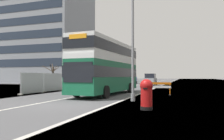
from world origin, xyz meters
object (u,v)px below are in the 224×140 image
object	(u,v)px
double_decker_bus	(107,67)
car_receding_mid	(150,80)
roadworks_barrier	(160,87)
red_pillar_postbox	(146,93)
car_receding_far	(131,79)
car_oncoming_near	(111,80)
lamppost_foreground	(133,40)

from	to	relation	value
double_decker_bus	car_receding_mid	bearing A→B (deg)	88.43
double_decker_bus	roadworks_barrier	xyz separation A→B (m)	(4.66, 1.18, -1.84)
double_decker_bus	red_pillar_postbox	xyz separation A→B (m)	(5.05, -8.05, -1.73)
red_pillar_postbox	car_receding_far	world-z (taller)	car_receding_far
red_pillar_postbox	double_decker_bus	bearing A→B (deg)	122.08
red_pillar_postbox	car_receding_far	distance (m)	37.96
car_oncoming_near	car_receding_mid	size ratio (longest dim) A/B	1.02
double_decker_bus	car_oncoming_near	world-z (taller)	double_decker_bus
lamppost_foreground	car_receding_mid	world-z (taller)	lamppost_foreground
lamppost_foreground	car_receding_mid	xyz separation A→B (m)	(-2.91, 26.18, -3.21)
double_decker_bus	car_receding_mid	world-z (taller)	double_decker_bus
lamppost_foreground	car_receding_mid	bearing A→B (deg)	96.33
car_receding_mid	roadworks_barrier	bearing A→B (deg)	-78.78
red_pillar_postbox	car_receding_mid	world-z (taller)	car_receding_mid
lamppost_foreground	car_receding_far	size ratio (longest dim) A/B	2.32
red_pillar_postbox	car_receding_mid	distance (m)	30.05
double_decker_bus	car_receding_far	size ratio (longest dim) A/B	2.87
lamppost_foreground	car_oncoming_near	bearing A→B (deg)	112.80
car_receding_far	car_receding_mid	bearing A→B (deg)	-52.58
red_pillar_postbox	car_receding_far	xyz separation A→B (m)	(-9.78, 36.68, 0.25)
car_oncoming_near	car_receding_far	xyz separation A→B (m)	(0.17, 13.14, 0.05)
double_decker_bus	red_pillar_postbox	size ratio (longest dim) A/B	7.02
double_decker_bus	roadworks_barrier	size ratio (longest dim) A/B	5.52
double_decker_bus	roadworks_barrier	world-z (taller)	double_decker_bus
roadworks_barrier	car_receding_far	bearing A→B (deg)	108.89
red_pillar_postbox	car_oncoming_near	xyz separation A→B (m)	(-9.96, 23.54, 0.20)
roadworks_barrier	red_pillar_postbox	bearing A→B (deg)	-87.57
car_receding_mid	car_receding_far	world-z (taller)	car_receding_far
red_pillar_postbox	car_receding_mid	bearing A→B (deg)	98.53
lamppost_foreground	roadworks_barrier	xyz separation A→B (m)	(1.16, 5.69, -3.47)
car_oncoming_near	car_receding_mid	bearing A→B (deg)	48.28
car_oncoming_near	car_receding_far	size ratio (longest dim) A/B	1.15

